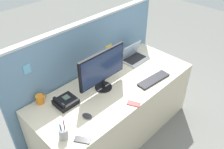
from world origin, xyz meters
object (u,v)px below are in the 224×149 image
(computer_mouse_right_hand, at_px, (87,116))
(coffee_mug, at_px, (40,99))
(cell_phone_red_case, at_px, (134,104))
(pen_cup, at_px, (63,133))
(keyboard_main, at_px, (154,80))
(cell_phone_black_slab, at_px, (82,140))
(laptop, at_px, (133,56))
(desktop_monitor, at_px, (102,68))
(cell_phone_white_slab, at_px, (168,67))
(desk_phone, at_px, (65,102))

(computer_mouse_right_hand, height_order, coffee_mug, coffee_mug)
(cell_phone_red_case, xyz_separation_m, coffee_mug, (-0.64, 0.68, 0.04))
(pen_cup, height_order, coffee_mug, pen_cup)
(computer_mouse_right_hand, bearing_deg, keyboard_main, -24.99)
(cell_phone_red_case, bearing_deg, cell_phone_black_slab, 153.53)
(laptop, xyz_separation_m, coffee_mug, (-1.28, 0.13, -0.00))
(keyboard_main, distance_m, coffee_mug, 1.24)
(desktop_monitor, height_order, cell_phone_black_slab, desktop_monitor)
(keyboard_main, bearing_deg, laptop, 73.17)
(desktop_monitor, bearing_deg, coffee_mug, 156.27)
(cell_phone_red_case, height_order, cell_phone_white_slab, same)
(computer_mouse_right_hand, xyz_separation_m, pen_cup, (-0.29, -0.04, 0.04))
(cell_phone_white_slab, bearing_deg, cell_phone_red_case, 174.29)
(keyboard_main, height_order, cell_phone_red_case, keyboard_main)
(cell_phone_red_case, xyz_separation_m, cell_phone_black_slab, (-0.64, 0.02, 0.00))
(cell_phone_white_slab, bearing_deg, keyboard_main, 170.43)
(keyboard_main, relative_size, cell_phone_white_slab, 3.30)
(desk_phone, relative_size, cell_phone_white_slab, 1.64)
(desktop_monitor, xyz_separation_m, cell_phone_red_case, (0.03, -0.41, -0.25))
(laptop, xyz_separation_m, desk_phone, (-1.11, -0.06, -0.02))
(computer_mouse_right_hand, height_order, cell_phone_red_case, computer_mouse_right_hand)
(laptop, relative_size, computer_mouse_right_hand, 3.20)
(desktop_monitor, distance_m, cell_phone_white_slab, 0.90)
(desktop_monitor, bearing_deg, pen_cup, -160.07)
(desktop_monitor, bearing_deg, desk_phone, 170.44)
(cell_phone_red_case, relative_size, cell_phone_black_slab, 0.92)
(laptop, height_order, coffee_mug, laptop)
(desk_phone, xyz_separation_m, cell_phone_white_slab, (1.26, -0.37, -0.03))
(desktop_monitor, relative_size, cell_phone_white_slab, 4.70)
(cell_phone_white_slab, bearing_deg, coffee_mug, 144.28)
(cell_phone_black_slab, bearing_deg, laptop, -10.33)
(cell_phone_black_slab, distance_m, coffee_mug, 0.66)
(desktop_monitor, height_order, keyboard_main, desktop_monitor)
(laptop, height_order, desk_phone, laptop)
(desktop_monitor, xyz_separation_m, desk_phone, (-0.45, 0.07, -0.22))
(keyboard_main, bearing_deg, desktop_monitor, 151.77)
(computer_mouse_right_hand, distance_m, cell_phone_black_slab, 0.27)
(computer_mouse_right_hand, bearing_deg, pen_cup, 169.22)
(computer_mouse_right_hand, relative_size, cell_phone_black_slab, 0.71)
(laptop, bearing_deg, keyboard_main, -111.87)
(desk_phone, relative_size, keyboard_main, 0.50)
(computer_mouse_right_hand, bearing_deg, cell_phone_black_slab, -157.71)
(cell_phone_red_case, distance_m, coffee_mug, 0.93)
(desk_phone, relative_size, computer_mouse_right_hand, 2.10)
(pen_cup, distance_m, coffee_mug, 0.53)
(coffee_mug, bearing_deg, cell_phone_white_slab, -21.38)
(coffee_mug, bearing_deg, desk_phone, -49.94)
(desktop_monitor, relative_size, cell_phone_red_case, 4.65)
(laptop, xyz_separation_m, computer_mouse_right_hand, (-1.08, -0.35, -0.04))
(laptop, xyz_separation_m, pen_cup, (-1.37, -0.39, 0.00))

